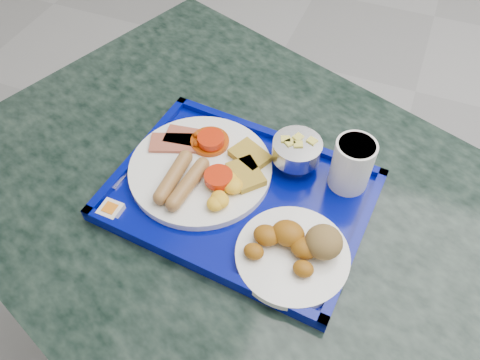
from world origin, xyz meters
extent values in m
cylinder|color=slate|center=(-0.94, -0.73, 0.02)|extent=(0.56, 0.56, 0.03)
cylinder|color=slate|center=(-0.94, -0.73, 0.37)|extent=(0.11, 0.11, 0.68)
cube|color=black|center=(-0.94, -0.73, 0.73)|extent=(1.41, 1.17, 0.04)
cube|color=#020A82|center=(-0.98, -0.72, 0.76)|extent=(0.47, 0.36, 0.01)
cube|color=#020A82|center=(-0.97, -0.57, 0.77)|extent=(0.44, 0.05, 0.01)
cube|color=#020A82|center=(-1.00, -0.87, 0.77)|extent=(0.44, 0.05, 0.01)
cube|color=#020A82|center=(-0.77, -0.74, 0.77)|extent=(0.04, 0.33, 0.01)
cube|color=#020A82|center=(-1.20, -0.70, 0.77)|extent=(0.04, 0.33, 0.01)
cylinder|color=white|center=(-1.07, -0.70, 0.77)|extent=(0.26, 0.26, 0.01)
cube|color=#AD5745|center=(-1.12, -0.64, 0.78)|extent=(0.10, 0.06, 0.01)
cube|color=#AD5745|center=(-1.14, -0.67, 0.78)|extent=(0.10, 0.07, 0.01)
cylinder|color=#A83E07|center=(-1.08, -0.64, 0.78)|extent=(0.07, 0.07, 0.01)
sphere|color=#A83E07|center=(-1.08, -0.65, 0.79)|extent=(0.01, 0.01, 0.01)
sphere|color=#A83E07|center=(-1.07, -0.63, 0.79)|extent=(0.01, 0.01, 0.01)
sphere|color=#A83E07|center=(-1.11, -0.64, 0.79)|extent=(0.01, 0.01, 0.01)
sphere|color=#A83E07|center=(-1.11, -0.64, 0.79)|extent=(0.01, 0.01, 0.01)
sphere|color=#A83E07|center=(-1.08, -0.63, 0.79)|extent=(0.01, 0.01, 0.01)
sphere|color=#A83E07|center=(-1.07, -0.62, 0.79)|extent=(0.01, 0.01, 0.01)
sphere|color=#A83E07|center=(-1.06, -0.62, 0.79)|extent=(0.01, 0.01, 0.01)
sphere|color=#A83E07|center=(-1.08, -0.62, 0.79)|extent=(0.01, 0.01, 0.01)
sphere|color=#A83E07|center=(-1.10, -0.66, 0.79)|extent=(0.01, 0.01, 0.01)
sphere|color=#A83E07|center=(-1.09, -0.65, 0.79)|extent=(0.01, 0.01, 0.01)
sphere|color=#A83E07|center=(-1.10, -0.63, 0.79)|extent=(0.01, 0.01, 0.01)
cube|color=gold|center=(-1.00, -0.65, 0.79)|extent=(0.08, 0.07, 0.01)
cube|color=gold|center=(-0.99, -0.69, 0.79)|extent=(0.08, 0.08, 0.01)
cylinder|color=brown|center=(-1.10, -0.75, 0.79)|extent=(0.03, 0.10, 0.03)
cylinder|color=brown|center=(-1.07, -0.75, 0.79)|extent=(0.04, 0.10, 0.03)
ellipsoid|color=yellow|center=(-1.00, -0.72, 0.79)|extent=(0.04, 0.04, 0.02)
ellipsoid|color=yellow|center=(-1.03, -0.73, 0.79)|extent=(0.03, 0.03, 0.02)
ellipsoid|color=yellow|center=(-1.01, -0.76, 0.79)|extent=(0.03, 0.03, 0.02)
ellipsoid|color=yellow|center=(-1.01, -0.77, 0.79)|extent=(0.03, 0.03, 0.02)
ellipsoid|color=yellow|center=(-1.01, -0.72, 0.79)|extent=(0.03, 0.03, 0.02)
ellipsoid|color=yellow|center=(-1.02, -0.73, 0.79)|extent=(0.03, 0.03, 0.02)
ellipsoid|color=yellow|center=(-1.00, -0.76, 0.79)|extent=(0.03, 0.03, 0.02)
ellipsoid|color=yellow|center=(-0.99, -0.73, 0.79)|extent=(0.03, 0.03, 0.02)
cylinder|color=#B91904|center=(-1.07, -0.64, 0.80)|extent=(0.05, 0.05, 0.01)
cylinder|color=#B91904|center=(-1.02, -0.72, 0.80)|extent=(0.05, 0.05, 0.01)
cylinder|color=white|center=(-0.86, -0.81, 0.77)|extent=(0.18, 0.18, 0.01)
ellipsoid|color=#9B5B12|center=(-0.84, -0.83, 0.79)|extent=(0.03, 0.03, 0.02)
ellipsoid|color=#9B5B12|center=(-0.85, -0.80, 0.79)|extent=(0.04, 0.04, 0.03)
ellipsoid|color=#9B5B12|center=(-0.88, -0.78, 0.80)|extent=(0.05, 0.05, 0.04)
ellipsoid|color=#9B5B12|center=(-0.91, -0.80, 0.79)|extent=(0.04, 0.04, 0.03)
ellipsoid|color=#9B5B12|center=(-0.92, -0.83, 0.79)|extent=(0.03, 0.03, 0.02)
ellipsoid|color=olive|center=(-0.82, -0.78, 0.80)|extent=(0.06, 0.06, 0.05)
cylinder|color=#AEAEB0|center=(-0.92, -0.62, 0.77)|extent=(0.06, 0.06, 0.01)
cylinder|color=#AEAEB0|center=(-0.92, -0.62, 0.78)|extent=(0.02, 0.02, 0.02)
cylinder|color=#AEAEB0|center=(-0.92, -0.62, 0.81)|extent=(0.09, 0.09, 0.04)
cube|color=#F9F05E|center=(-0.89, -0.60, 0.82)|extent=(0.02, 0.02, 0.01)
cube|color=#F9F05E|center=(-0.92, -0.60, 0.82)|extent=(0.02, 0.02, 0.01)
cube|color=#F9F05E|center=(-0.91, -0.62, 0.82)|extent=(0.02, 0.02, 0.01)
cube|color=#F9F05E|center=(-0.93, -0.62, 0.82)|extent=(0.02, 0.02, 0.01)
cube|color=#F9F05E|center=(-0.94, -0.62, 0.82)|extent=(0.02, 0.02, 0.01)
cylinder|color=white|center=(-0.82, -0.62, 0.82)|extent=(0.07, 0.07, 0.10)
cylinder|color=orange|center=(-0.82, -0.62, 0.86)|extent=(0.06, 0.06, 0.01)
cube|color=#AEAEB0|center=(-1.17, -0.72, 0.77)|extent=(0.04, 0.13, 0.00)
ellipsoid|color=#AEAEB0|center=(-1.14, -0.64, 0.77)|extent=(0.04, 0.05, 0.01)
cube|color=#AEAEB0|center=(-1.20, -0.71, 0.77)|extent=(0.02, 0.17, 0.00)
cube|color=white|center=(-1.18, -0.84, 0.77)|extent=(0.04, 0.04, 0.01)
cube|color=orange|center=(-1.18, -0.84, 0.78)|extent=(0.02, 0.02, 0.00)
camera|label=1|loc=(-0.80, -1.18, 1.43)|focal=35.00mm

